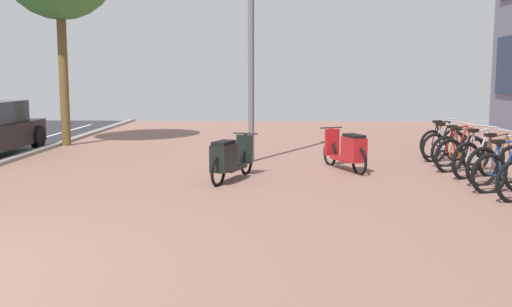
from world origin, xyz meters
name	(u,v)px	position (x,y,z in m)	size (l,w,h in m)	color
ground	(38,290)	(1.43, 0.00, -0.02)	(21.00, 40.00, 0.13)	black
bicycle_rack_03	(505,172)	(7.56, 4.63, 0.34)	(1.30, 0.51, 0.98)	black
bicycle_rack_04	(497,165)	(7.69, 5.35, 0.36)	(1.33, 0.64, 1.02)	black
bicycle_rack_05	(479,159)	(7.62, 6.06, 0.36)	(1.29, 0.78, 1.03)	black
bicycle_rack_06	(463,155)	(7.54, 6.78, 0.35)	(1.32, 0.60, 1.00)	black
bicycle_rack_07	(458,150)	(7.68, 7.50, 0.34)	(1.30, 0.50, 0.97)	black
bicycle_rack_08	(446,147)	(7.62, 8.22, 0.34)	(1.27, 0.58, 0.96)	black
bicycle_rack_09	(442,143)	(7.75, 8.93, 0.34)	(1.24, 0.60, 0.96)	black
scooter_near	(229,159)	(2.83, 5.55, 0.42)	(0.85, 1.82, 0.86)	black
scooter_mid	(348,151)	(5.19, 6.78, 0.42)	(0.85, 1.80, 0.87)	black
lamp_post	(251,6)	(3.15, 8.05, 3.48)	(0.20, 0.52, 6.31)	slate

